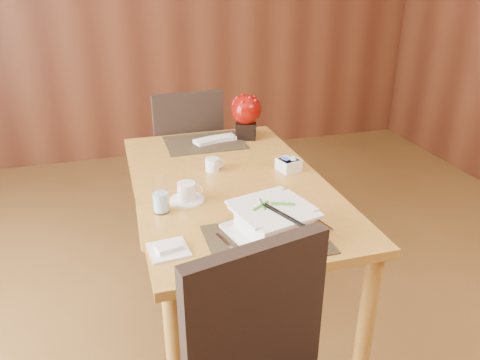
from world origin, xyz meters
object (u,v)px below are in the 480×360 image
object	(u,v)px
dining_table	(230,199)
sugar_caddy	(289,165)
far_chair	(186,153)
coffee_cup	(187,193)
bread_plate	(169,250)
berry_decor	(246,114)
creamer_jug	(212,164)
soup_setting	(273,222)
water_glass	(160,195)

from	to	relation	value
dining_table	sugar_caddy	size ratio (longest dim) A/B	15.00
dining_table	far_chair	bearing A→B (deg)	93.46
coffee_cup	bread_plate	world-z (taller)	coffee_cup
coffee_cup	berry_decor	world-z (taller)	berry_decor
creamer_jug	far_chair	xyz separation A→B (m)	(-0.01, 0.77, -0.22)
creamer_jug	bread_plate	size ratio (longest dim) A/B	0.65
soup_setting	sugar_caddy	size ratio (longest dim) A/B	3.70
sugar_caddy	bread_plate	world-z (taller)	sugar_caddy
sugar_caddy	berry_decor	world-z (taller)	berry_decor
soup_setting	water_glass	size ratio (longest dim) A/B	2.29
coffee_cup	berry_decor	size ratio (longest dim) A/B	0.58
berry_decor	soup_setting	bearing A→B (deg)	-101.75
soup_setting	sugar_caddy	world-z (taller)	soup_setting
water_glass	sugar_caddy	world-z (taller)	water_glass
coffee_cup	dining_table	bearing A→B (deg)	32.06
dining_table	berry_decor	world-z (taller)	berry_decor
dining_table	berry_decor	xyz separation A→B (m)	(0.26, 0.57, 0.25)
soup_setting	berry_decor	world-z (taller)	berry_decor
bread_plate	far_chair	xyz separation A→B (m)	(0.31, 1.44, -0.20)
berry_decor	creamer_jug	bearing A→B (deg)	-125.99
creamer_jug	sugar_caddy	distance (m)	0.39
coffee_cup	soup_setting	bearing A→B (deg)	-55.25
water_glass	berry_decor	bearing A→B (deg)	52.10
soup_setting	creamer_jug	bearing A→B (deg)	82.62
water_glass	creamer_jug	distance (m)	0.48
dining_table	creamer_jug	bearing A→B (deg)	108.10
berry_decor	bread_plate	xyz separation A→B (m)	(-0.63, -1.10, -0.14)
dining_table	far_chair	world-z (taller)	far_chair
berry_decor	bread_plate	bearing A→B (deg)	-119.86
dining_table	sugar_caddy	distance (m)	0.35
bread_plate	far_chair	size ratio (longest dim) A/B	0.14
creamer_jug	sugar_caddy	bearing A→B (deg)	-14.81
dining_table	coffee_cup	distance (m)	0.31
water_glass	creamer_jug	xyz separation A→B (m)	(0.31, 0.36, -0.05)
far_chair	creamer_jug	bearing A→B (deg)	87.13
bread_plate	coffee_cup	bearing A→B (deg)	69.99
sugar_caddy	bread_plate	distance (m)	0.89
berry_decor	far_chair	bearing A→B (deg)	132.53
far_chair	soup_setting	bearing A→B (deg)	90.05
bread_plate	sugar_caddy	bearing A→B (deg)	39.27
soup_setting	berry_decor	bearing A→B (deg)	64.19
soup_setting	sugar_caddy	distance (m)	0.64
far_chair	sugar_caddy	bearing A→B (deg)	110.08
creamer_jug	water_glass	bearing A→B (deg)	-129.01
coffee_cup	berry_decor	xyz separation A→B (m)	(0.49, 0.72, 0.11)
dining_table	soup_setting	bearing A→B (deg)	-86.70
creamer_jug	coffee_cup	bearing A→B (deg)	-120.93
coffee_cup	water_glass	size ratio (longest dim) A/B	0.94
creamer_jug	sugar_caddy	world-z (taller)	creamer_jug
dining_table	water_glass	xyz separation A→B (m)	(-0.35, -0.21, 0.18)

